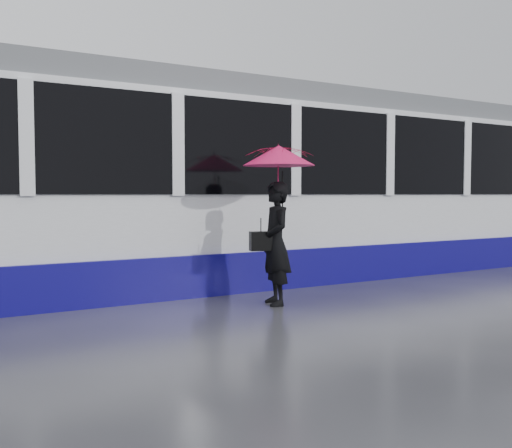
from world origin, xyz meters
TOP-DOWN VIEW (x-y plane):
  - ground at (0.00, 0.00)m, footprint 90.00×90.00m
  - rails at (0.00, 2.50)m, footprint 34.00×1.51m
  - tram at (-0.30, 2.50)m, footprint 26.00×2.56m
  - woman at (0.20, 0.26)m, footprint 0.53×0.69m
  - umbrella at (0.25, 0.26)m, footprint 1.19×1.19m
  - handbag at (-0.02, 0.28)m, footprint 0.32×0.20m

SIDE VIEW (x-z plane):
  - ground at x=0.00m, z-range 0.00..0.00m
  - rails at x=0.00m, z-range 0.00..0.02m
  - woman at x=0.20m, z-range 0.00..1.67m
  - handbag at x=-0.02m, z-range 0.66..1.10m
  - tram at x=-0.30m, z-range -0.04..3.31m
  - umbrella at x=0.25m, z-range 1.27..2.40m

